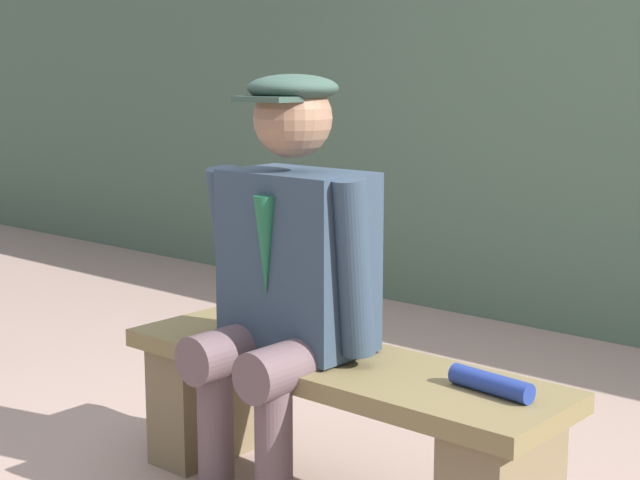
{
  "coord_description": "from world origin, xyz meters",
  "views": [
    {
      "loc": [
        -1.79,
        2.13,
        1.32
      ],
      "look_at": [
        0.06,
        0.0,
        0.82
      ],
      "focal_mm": 54.37,
      "sensor_mm": 36.0,
      "label": 1
    }
  ],
  "objects": [
    {
      "name": "seated_man",
      "position": [
        0.15,
        0.05,
        0.72
      ],
      "size": [
        0.61,
        0.56,
        1.3
      ],
      "color": "#2C3B4C",
      "rests_on": "ground"
    },
    {
      "name": "rolled_magazine",
      "position": [
        -0.52,
        -0.02,
        0.49
      ],
      "size": [
        0.25,
        0.08,
        0.06
      ],
      "primitive_type": "cylinder",
      "rotation": [
        0.0,
        1.57,
        -0.1
      ],
      "color": "navy",
      "rests_on": "bench"
    },
    {
      "name": "bench",
      "position": [
        0.0,
        0.0,
        0.29
      ],
      "size": [
        1.46,
        0.42,
        0.47
      ],
      "color": "brown",
      "rests_on": "ground"
    }
  ]
}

